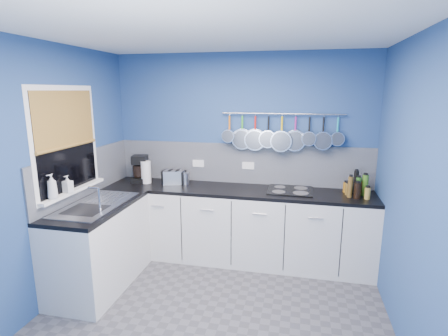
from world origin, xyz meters
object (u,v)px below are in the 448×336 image
at_px(soap_bottle_a, 52,187).
at_px(canister, 185,178).
at_px(soap_bottle_b, 68,184).
at_px(paper_towel, 146,172).
at_px(toaster, 174,177).
at_px(hob, 290,190).
at_px(coffee_maker, 139,169).

relative_size(soap_bottle_a, canister, 1.65).
relative_size(soap_bottle_b, paper_towel, 0.61).
relative_size(toaster, canister, 1.82).
bearing_deg(soap_bottle_a, soap_bottle_b, 90.00).
xyz_separation_m(canister, hob, (1.30, -0.03, -0.07)).
relative_size(paper_towel, toaster, 1.06).
xyz_separation_m(soap_bottle_b, coffee_maker, (0.26, 1.06, -0.07)).
relative_size(paper_towel, canister, 1.92).
distance_m(coffee_maker, hob, 1.91).
bearing_deg(soap_bottle_b, hob, 26.02).
xyz_separation_m(soap_bottle_b, paper_towel, (0.36, 1.03, -0.10)).
height_order(paper_towel, canister, paper_towel).
height_order(soap_bottle_a, hob, soap_bottle_a).
xyz_separation_m(paper_towel, hob, (1.80, 0.03, -0.13)).
bearing_deg(paper_towel, hob, 0.81).
xyz_separation_m(soap_bottle_a, paper_towel, (0.36, 1.25, -0.13)).
bearing_deg(toaster, soap_bottle_b, -143.51).
relative_size(paper_towel, coffee_maker, 0.82).
bearing_deg(canister, hob, -1.20).
bearing_deg(soap_bottle_b, coffee_maker, 76.25).
relative_size(toaster, hob, 0.51).
relative_size(soap_bottle_a, toaster, 0.91).
bearing_deg(hob, coffee_maker, 179.76).
height_order(coffee_maker, toaster, coffee_maker).
height_order(soap_bottle_a, paper_towel, soap_bottle_a).
height_order(paper_towel, coffee_maker, coffee_maker).
height_order(toaster, canister, toaster).
xyz_separation_m(soap_bottle_a, hob, (2.16, 1.28, -0.26)).
distance_m(soap_bottle_a, toaster, 1.49).
bearing_deg(soap_bottle_b, canister, 51.46).
distance_m(coffee_maker, toaster, 0.47).
bearing_deg(soap_bottle_b, paper_towel, 70.52).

